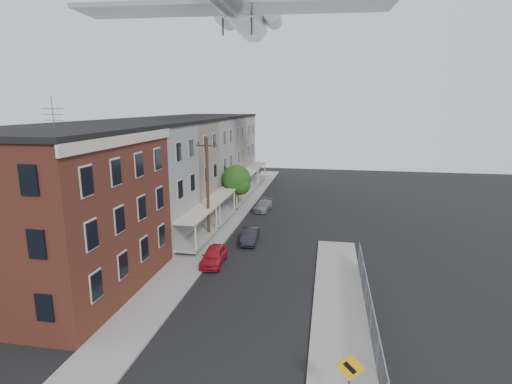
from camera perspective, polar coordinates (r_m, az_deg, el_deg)
ground at (r=19.01m, az=-6.32°, el=-25.53°), size 120.00×120.00×0.00m
sidewalk_left at (r=41.28m, az=-4.16°, el=-4.01°), size 3.00×62.00×0.12m
sidewalk_right at (r=23.41m, az=11.90°, el=-17.62°), size 3.00×26.00×0.12m
curb_left at (r=40.95m, az=-2.19°, el=-4.11°), size 0.15×62.00×0.14m
curb_right at (r=23.39m, az=8.18°, el=-17.46°), size 0.15×26.00×0.14m
corner_building at (r=27.75m, az=-26.64°, el=-2.52°), size 10.31×12.30×12.15m
row_house_a at (r=35.56m, az=-17.50°, el=1.19°), size 11.98×7.00×10.30m
row_house_b at (r=41.78m, az=-13.07°, el=3.03°), size 11.98×7.00×10.30m
row_house_c at (r=48.21m, az=-9.80°, el=4.37°), size 11.98×7.00×10.30m
row_house_d at (r=54.78m, az=-7.29°, el=5.39°), size 11.98×7.00×10.30m
row_house_e at (r=61.44m, az=-5.32°, el=6.18°), size 11.98×7.00×10.30m
chainlink_fence at (r=22.20m, az=16.11°, el=-16.86°), size 0.06×18.06×1.90m
warning_sign at (r=16.53m, az=13.18°, el=-24.23°), size 1.10×0.11×2.80m
utility_pole at (r=34.59m, az=-6.92°, el=0.60°), size 1.80×0.26×9.00m
street_tree at (r=44.14m, az=-2.68°, el=1.61°), size 3.22×3.20×5.20m
car_near at (r=30.28m, az=-6.05°, el=-9.03°), size 1.75×3.93×1.31m
car_mid at (r=34.62m, az=-0.87°, el=-6.27°), size 1.55×3.79×1.22m
car_far at (r=44.99m, az=1.03°, el=-1.95°), size 1.95×3.96×1.11m
airplane at (r=40.84m, az=-2.85°, el=25.75°), size 27.72×31.65×9.16m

